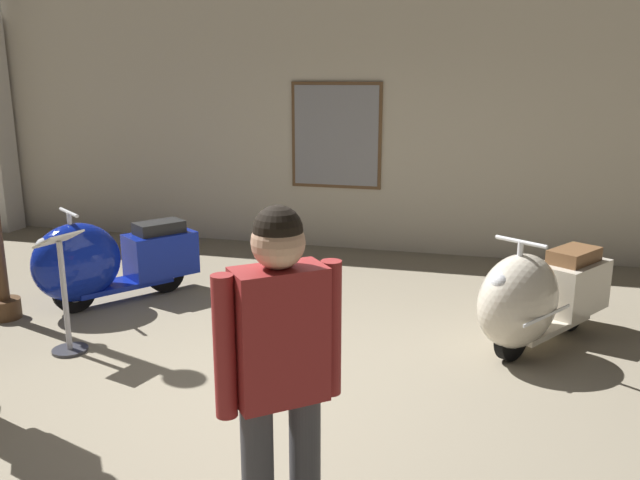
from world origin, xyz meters
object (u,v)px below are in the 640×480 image
at_px(info_stanchion, 65,303).
at_px(scooter_0, 104,261).
at_px(visitor_1, 280,369).
at_px(scooter_1, 535,298).

bearing_deg(info_stanchion, scooter_0, 107.39).
distance_m(scooter_0, info_stanchion, 1.10).
bearing_deg(scooter_0, info_stanchion, 53.15).
relative_size(visitor_1, info_stanchion, 1.67).
xyz_separation_m(scooter_1, visitor_1, (-1.21, -2.79, 0.52)).
xyz_separation_m(scooter_1, info_stanchion, (-3.58, -1.00, -0.03)).
bearing_deg(visitor_1, scooter_1, -63.02).
bearing_deg(scooter_0, scooter_1, 125.08).
distance_m(visitor_1, info_stanchion, 3.02).
bearing_deg(scooter_1, visitor_1, 10.00).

